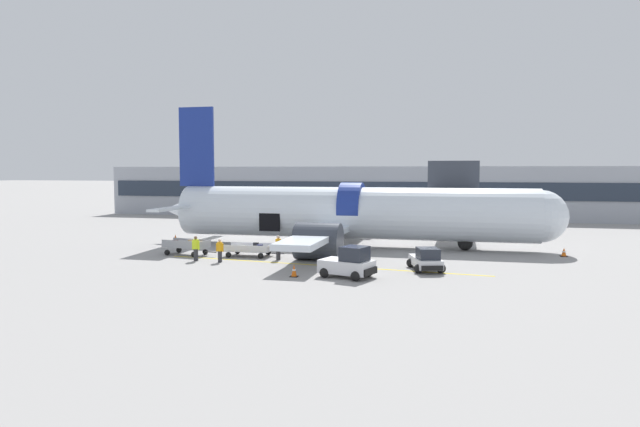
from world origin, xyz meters
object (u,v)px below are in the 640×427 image
object	(u,v)px
baggage_cart_loading	(251,250)
ground_crew_loader_a	(196,248)
ground_crew_driver	(278,247)
baggage_tug_mid	(349,264)
baggage_tug_lead	(426,260)
baggage_cart_queued	(188,247)
ground_crew_loader_b	(220,250)
airplane	(347,214)

from	to	relation	value
baggage_cart_loading	ground_crew_loader_a	bearing A→B (deg)	-136.33
ground_crew_loader_a	ground_crew_driver	xyz separation A→B (m)	(5.23, 1.70, -0.01)
baggage_tug_mid	baggage_cart_loading	world-z (taller)	baggage_tug_mid
baggage_tug_lead	baggage_cart_queued	world-z (taller)	baggage_tug_lead
baggage_cart_queued	ground_crew_loader_b	world-z (taller)	ground_crew_loader_b
airplane	ground_crew_driver	world-z (taller)	airplane
ground_crew_loader_a	ground_crew_driver	bearing A→B (deg)	17.98
airplane	baggage_tug_lead	xyz separation A→B (m)	(6.79, -9.59, -1.99)
baggage_tug_lead	ground_crew_driver	distance (m)	10.12
baggage_cart_loading	airplane	bearing A→B (deg)	50.77
ground_crew_driver	airplane	bearing A→B (deg)	67.95
ground_crew_loader_b	ground_crew_driver	size ratio (longest dim) A/B	0.93
ground_crew_loader_a	ground_crew_loader_b	distance (m)	1.81
baggage_tug_mid	ground_crew_loader_b	world-z (taller)	baggage_tug_mid
ground_crew_loader_a	airplane	bearing A→B (deg)	48.56
baggage_cart_queued	baggage_cart_loading	bearing A→B (deg)	5.57
airplane	baggage_cart_loading	xyz separation A→B (m)	(-5.54, -6.78, -2.16)
baggage_tug_lead	baggage_tug_mid	world-z (taller)	baggage_tug_mid
baggage_tug_mid	ground_crew_loader_a	world-z (taller)	baggage_tug_mid
airplane	ground_crew_loader_b	world-z (taller)	airplane
baggage_tug_mid	ground_crew_driver	distance (m)	7.70
airplane	baggage_tug_lead	distance (m)	11.92
baggage_cart_queued	ground_crew_loader_b	xyz separation A→B (m)	(3.56, -2.44, 0.23)
ground_crew_loader_a	ground_crew_loader_b	bearing A→B (deg)	-5.18
baggage_cart_loading	ground_crew_loader_b	size ratio (longest dim) A/B	2.77
ground_crew_loader_a	baggage_cart_loading	bearing A→B (deg)	43.67
baggage_tug_lead	ground_crew_loader_a	size ratio (longest dim) A/B	2.11
ground_crew_loader_b	ground_crew_loader_a	bearing A→B (deg)	174.82
baggage_cart_queued	baggage_tug_mid	bearing A→B (deg)	-23.63
baggage_cart_loading	ground_crew_loader_a	size ratio (longest dim) A/B	2.56
baggage_tug_mid	ground_crew_loader_a	size ratio (longest dim) A/B	2.02
baggage_tug_lead	ground_crew_driver	xyz separation A→B (m)	(-9.96, 1.78, 0.24)
airplane	baggage_cart_queued	xyz separation A→B (m)	(-10.15, -7.23, -2.04)
airplane	baggage_tug_lead	size ratio (longest dim) A/B	9.18
ground_crew_loader_b	airplane	bearing A→B (deg)	55.72
baggage_tug_mid	ground_crew_loader_b	distance (m)	9.79
baggage_tug_lead	ground_crew_loader_a	xyz separation A→B (m)	(-15.19, 0.08, 0.25)
baggage_tug_mid	ground_crew_loader_b	bearing A→B (deg)	161.14
airplane	ground_crew_driver	xyz separation A→B (m)	(-3.16, -7.81, -1.75)
baggage_cart_queued	ground_crew_loader_b	distance (m)	4.32
airplane	ground_crew_loader_a	distance (m)	12.81
baggage_cart_loading	baggage_tug_mid	bearing A→B (deg)	-36.44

